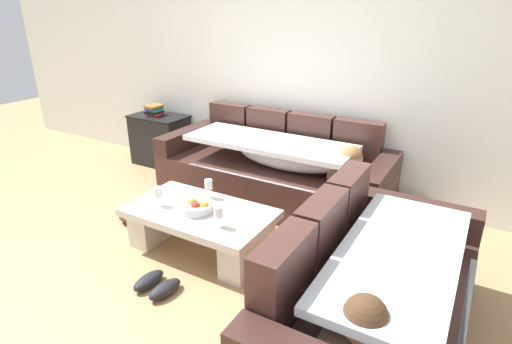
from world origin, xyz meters
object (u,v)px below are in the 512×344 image
object	(u,v)px
couch_along_wall	(276,171)
wine_glass_near_left	(158,193)
crumpled_garment	(139,215)
book_stack_on_cabinet	(154,110)
fruit_bowl	(196,207)
side_cabinet	(161,140)
wine_glass_far_back	(209,185)
couch_near_window	(375,299)
coffee_table	(200,225)
wine_glass_near_right	(218,213)
pair_of_shoes	(157,285)

from	to	relation	value
couch_along_wall	wine_glass_near_left	distance (m)	1.36
crumpled_garment	book_stack_on_cabinet	bearing A→B (deg)	126.10
wine_glass_near_left	fruit_bowl	bearing A→B (deg)	13.63
couch_along_wall	fruit_bowl	distance (m)	1.21
wine_glass_near_left	side_cabinet	bearing A→B (deg)	132.48
book_stack_on_cabinet	crumpled_garment	xyz separation A→B (m)	(0.94, -1.28, -0.65)
wine_glass_far_back	book_stack_on_cabinet	bearing A→B (deg)	145.47
book_stack_on_cabinet	crumpled_garment	world-z (taller)	book_stack_on_cabinet
couch_near_window	wine_glass_far_back	distance (m)	1.68
couch_along_wall	couch_near_window	world-z (taller)	same
fruit_bowl	couch_along_wall	bearing A→B (deg)	85.41
couch_along_wall	couch_near_window	distance (m)	2.05
couch_near_window	fruit_bowl	bearing A→B (deg)	79.31
book_stack_on_cabinet	coffee_table	bearing A→B (deg)	-38.31
wine_glass_far_back	couch_along_wall	bearing A→B (deg)	80.37
coffee_table	fruit_bowl	bearing A→B (deg)	-91.84
coffee_table	couch_along_wall	bearing A→B (deg)	85.34
wine_glass_near_right	book_stack_on_cabinet	bearing A→B (deg)	143.21
couch_along_wall	wine_glass_near_right	size ratio (longest dim) A/B	14.35
couch_along_wall	wine_glass_near_left	xyz separation A→B (m)	(-0.42, -1.28, 0.17)
coffee_table	crumpled_garment	bearing A→B (deg)	172.58
fruit_bowl	couch_near_window	bearing A→B (deg)	-10.69
fruit_bowl	side_cabinet	bearing A→B (deg)	140.11
wine_glass_near_right	pair_of_shoes	xyz separation A→B (m)	(-0.25, -0.44, -0.45)
couch_near_window	side_cabinet	bearing A→B (deg)	62.02
coffee_table	wine_glass_far_back	size ratio (longest dim) A/B	7.23
wine_glass_near_left	wine_glass_far_back	xyz separation A→B (m)	(0.26, 0.33, 0.00)
side_cabinet	pair_of_shoes	xyz separation A→B (m)	(1.75, -1.98, -0.28)
wine_glass_near_left	wine_glass_near_right	bearing A→B (deg)	-3.48
couch_near_window	coffee_table	world-z (taller)	couch_near_window
side_cabinet	book_stack_on_cabinet	size ratio (longest dim) A/B	3.31
wine_glass_far_back	crumpled_garment	distance (m)	0.88
side_cabinet	wine_glass_far_back	bearing A→B (deg)	-35.48
wine_glass_near_right	book_stack_on_cabinet	size ratio (longest dim) A/B	0.76
wine_glass_near_right	coffee_table	bearing A→B (deg)	153.56
wine_glass_near_right	wine_glass_far_back	size ratio (longest dim) A/B	1.00
couch_along_wall	wine_glass_far_back	world-z (taller)	couch_along_wall
fruit_bowl	crumpled_garment	xyz separation A→B (m)	(-0.82, 0.14, -0.36)
couch_along_wall	crumpled_garment	xyz separation A→B (m)	(-0.92, -1.06, -0.27)
fruit_bowl	wine_glass_near_right	world-z (taller)	wine_glass_near_right
couch_along_wall	crumpled_garment	world-z (taller)	couch_along_wall
coffee_table	fruit_bowl	world-z (taller)	fruit_bowl
couch_along_wall	coffee_table	bearing A→B (deg)	-94.66
coffee_table	book_stack_on_cabinet	bearing A→B (deg)	141.69
pair_of_shoes	coffee_table	bearing A→B (deg)	94.40
coffee_table	wine_glass_near_right	bearing A→B (deg)	-26.44
wine_glass_near_right	book_stack_on_cabinet	world-z (taller)	book_stack_on_cabinet
coffee_table	wine_glass_near_left	size ratio (longest dim) A/B	7.23
coffee_table	wine_glass_near_right	size ratio (longest dim) A/B	7.23
side_cabinet	pair_of_shoes	size ratio (longest dim) A/B	2.28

